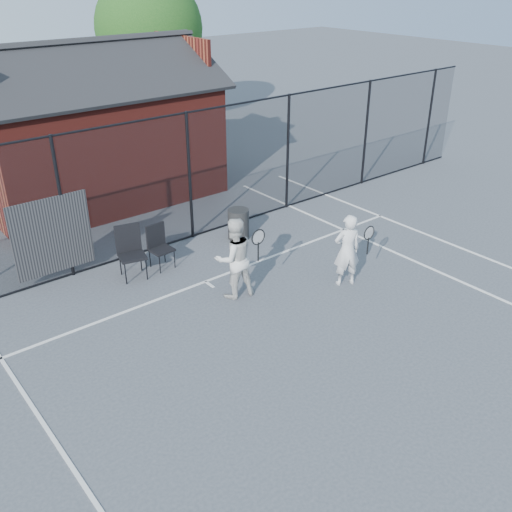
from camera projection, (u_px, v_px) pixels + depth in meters
ground at (305, 350)px, 9.67m from camera, size 80.00×80.00×0.00m
court_lines at (364, 390)px, 8.75m from camera, size 11.02×18.00×0.01m
fence at (139, 192)px, 12.31m from camera, size 22.04×3.00×3.00m
clubhouse at (93, 139)px, 15.46m from camera, size 6.50×4.36×4.19m
tree_right at (149, 29)px, 21.10m from camera, size 3.97×3.97×5.70m
player_front at (347, 250)px, 11.35m from camera, size 0.73×0.60×1.52m
player_back at (234, 258)px, 10.92m from camera, size 0.94×0.77×1.64m
chair_left at (132, 254)px, 11.68m from camera, size 0.64×0.65×1.09m
chair_right at (161, 248)px, 12.10m from camera, size 0.48×0.50×0.94m
waste_bin at (238, 224)px, 13.46m from camera, size 0.55×0.55×0.73m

